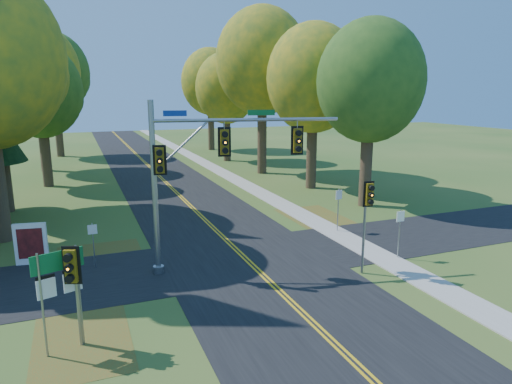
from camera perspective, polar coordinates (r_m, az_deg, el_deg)
name	(u,v)px	position (r m, az deg, el deg)	size (l,w,h in m)	color
ground	(260,273)	(20.62, 0.52, -10.08)	(160.00, 160.00, 0.00)	#2C521D
road_main	(260,273)	(20.61, 0.52, -10.05)	(8.00, 160.00, 0.02)	black
road_cross	(245,258)	(22.35, -1.43, -8.23)	(60.00, 6.00, 0.02)	black
centerline_left	(258,273)	(20.57, 0.26, -10.06)	(0.10, 160.00, 0.01)	gold
centerline_right	(262,272)	(20.64, 0.78, -9.98)	(0.10, 160.00, 0.01)	gold
sidewalk_east	(376,254)	(23.50, 14.79, -7.55)	(1.60, 160.00, 0.06)	#9E998E
leaf_patch_w_near	(101,262)	(23.04, -18.76, -8.28)	(4.00, 6.00, 0.00)	brown
leaf_patch_e	(325,222)	(28.58, 8.65, -3.74)	(3.50, 8.00, 0.00)	brown
leaf_patch_w_far	(82,339)	(16.63, -20.90, -16.77)	(3.00, 5.00, 0.00)	brown
tree_e_a	(371,82)	(32.40, 14.12, 13.19)	(7.20, 7.20, 12.73)	#38281C
tree_e_b	(314,79)	(37.87, 7.24, 13.85)	(7.60, 7.60, 13.33)	#38281C
tree_w_c	(40,91)	(42.17, -25.36, 11.33)	(6.80, 6.80, 11.91)	#38281C
tree_e_c	(263,62)	(44.80, 0.83, 15.97)	(8.80, 8.80, 15.79)	#38281C
tree_w_d	(37,72)	(50.94, -25.67, 13.36)	(8.20, 8.20, 14.56)	#38281C
tree_e_d	(227,89)	(53.12, -3.69, 12.77)	(7.00, 7.00, 12.32)	#38281C
tree_w_e	(54,73)	(61.78, -23.93, 13.42)	(8.40, 8.40, 14.97)	#38281C
tree_e_e	(211,82)	(63.73, -5.71, 13.53)	(7.80, 7.80, 13.74)	#38281C
traffic_mast	(202,164)	(19.77, -6.72, 3.55)	(8.23, 1.82, 7.58)	gray
east_signal_pole	(368,204)	(20.01, 13.78, -1.52)	(0.49, 0.56, 4.21)	gray
ped_signal_pole	(73,273)	(15.08, -21.93, -9.40)	(0.51, 0.61, 3.38)	gray
route_sign_cluster	(59,280)	(15.23, -23.38, -10.04)	(1.48, 0.55, 3.32)	gray
info_kiosk	(31,244)	(23.70, -26.31, -5.85)	(1.44, 0.42, 1.98)	white
reg_sign_e_north	(338,203)	(26.35, 10.27, -1.30)	(0.47, 0.16, 2.53)	gray
reg_sign_e_south	(400,225)	(22.83, 17.54, -3.99)	(0.47, 0.09, 2.44)	gray
reg_sign_w	(93,237)	(21.98, -19.71, -5.37)	(0.41, 0.06, 2.12)	gray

